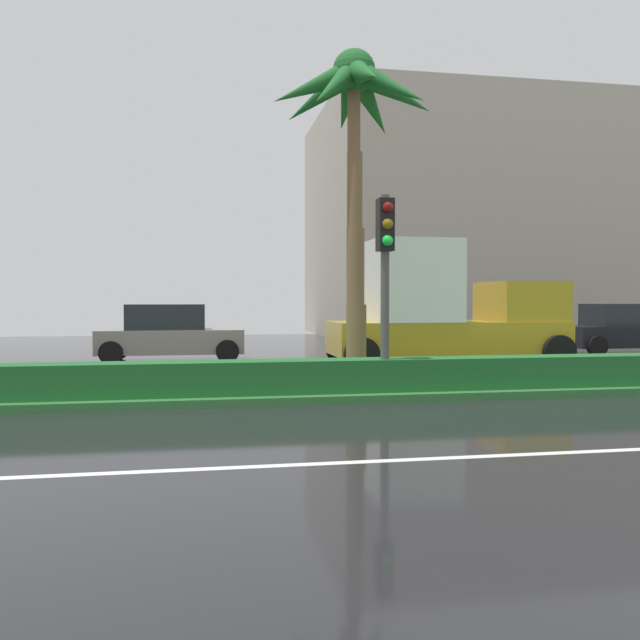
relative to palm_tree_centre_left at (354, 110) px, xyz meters
name	(u,v)px	position (x,y,z in m)	size (l,w,h in m)	color
ground_plane	(117,390)	(-4.93, 0.69, -5.89)	(90.00, 42.00, 0.10)	black
near_lane_divider_stripe	(30,477)	(-4.93, -6.31, -5.84)	(81.00, 0.14, 0.01)	white
median_strip	(111,391)	(-4.93, -0.31, -5.77)	(85.50, 4.00, 0.15)	#2D6B33
median_hedge	(99,380)	(-4.93, -1.71, -5.39)	(76.50, 0.70, 0.60)	#1E6028
palm_tree_centre_left	(354,110)	(0.00, 0.00, 0.00)	(3.77, 3.74, 6.95)	brown
traffic_signal_median_right	(385,256)	(0.15, -1.88, -3.20)	(0.28, 0.43, 3.62)	#4C4C47
car_in_traffic_second	(170,334)	(-4.15, 6.76, -5.02)	(4.30, 2.02, 1.72)	gray
box_truck_lead	(444,311)	(3.40, 3.63, -4.30)	(6.40, 2.64, 3.46)	#B28C1E
car_in_traffic_third	(624,330)	(11.18, 6.81, -5.02)	(4.30, 2.02, 1.72)	black
building_far_right	(512,227)	(13.41, 19.58, 0.00)	(20.91, 11.98, 11.68)	#A89E8E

